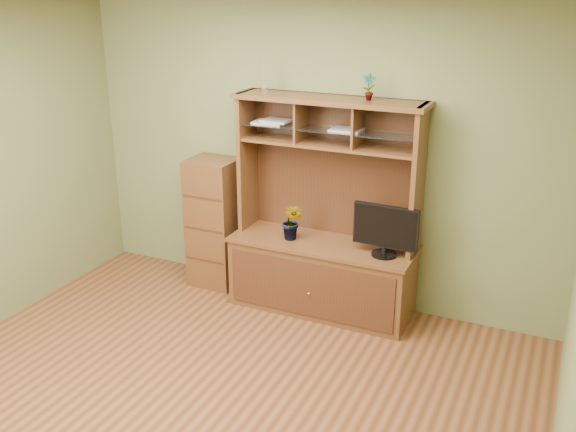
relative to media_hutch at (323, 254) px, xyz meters
The scene contains 8 objects.
room 1.93m from the media_hutch, 96.99° to the right, with size 4.54×4.04×2.74m.
media_hutch is the anchor object (origin of this frame).
monitor 0.68m from the media_hutch, ahead, with size 0.55×0.21×0.44m.
orchid_plant 0.41m from the media_hutch, 162.47° to the right, with size 0.18×0.15×0.34m, color #22501B.
top_plant 1.52m from the media_hutch, 13.06° to the left, with size 0.11×0.08×0.21m, color #346423.
reed_diffuser 1.61m from the media_hutch, behind, with size 0.06×0.06×0.29m.
magazines 1.17m from the media_hutch, 165.88° to the left, with size 0.98×0.22×0.04m.
side_cabinet 1.15m from the media_hutch, behind, with size 0.45×0.41×1.25m.
Camera 1 is at (2.11, -3.14, 2.81)m, focal length 40.00 mm.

